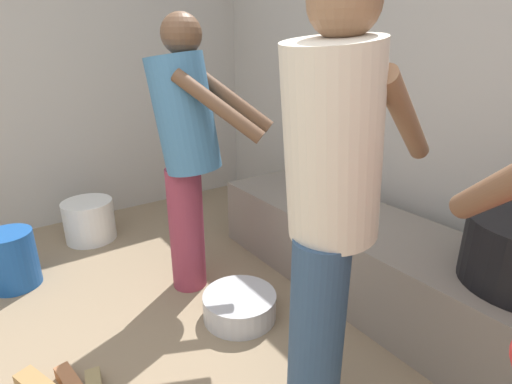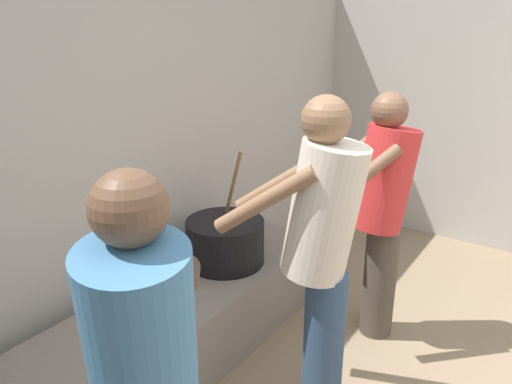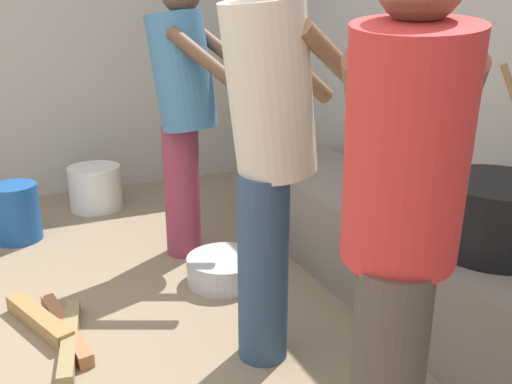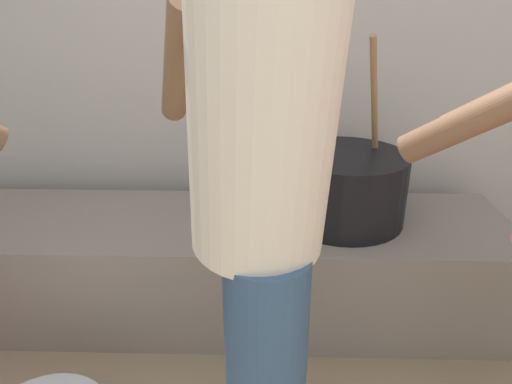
{
  "view_description": "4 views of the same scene",
  "coord_description": "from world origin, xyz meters",
  "px_view_note": "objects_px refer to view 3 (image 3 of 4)",
  "views": [
    {
      "loc": [
        0.82,
        0.2,
        1.36
      ],
      "look_at": [
        -0.42,
        1.07,
        0.8
      ],
      "focal_mm": 27.62,
      "sensor_mm": 36.0,
      "label": 1
    },
    {
      "loc": [
        -1.79,
        0.2,
        1.85
      ],
      "look_at": [
        0.13,
        1.54,
        1.03
      ],
      "focal_mm": 33.21,
      "sensor_mm": 36.0,
      "label": 2
    },
    {
      "loc": [
        1.8,
        0.2,
        1.36
      ],
      "look_at": [
        0.06,
        0.99,
        0.73
      ],
      "focal_mm": 39.52,
      "sensor_mm": 36.0,
      "label": 3
    },
    {
      "loc": [
        -0.0,
        0.17,
        1.29
      ],
      "look_at": [
        -0.03,
        1.22,
        0.85
      ],
      "focal_mm": 32.42,
      "sensor_mm": 36.0,
      "label": 4
    }
  ],
  "objects_px": {
    "cook_in_red_shirt": "(401,214)",
    "bucket_white_plastic": "(95,188)",
    "cook_in_cream_shirt": "(270,136)",
    "bucket_blue_plastic": "(16,213)",
    "cook_in_blue_shirt": "(184,103)",
    "metal_mixing_bowl": "(225,269)",
    "cooking_pot_main": "(495,215)"
  },
  "relations": [
    {
      "from": "cook_in_red_shirt",
      "to": "bucket_white_plastic",
      "type": "height_order",
      "value": "cook_in_red_shirt"
    },
    {
      "from": "metal_mixing_bowl",
      "to": "cooking_pot_main",
      "type": "bearing_deg",
      "value": 38.15
    },
    {
      "from": "bucket_blue_plastic",
      "to": "bucket_white_plastic",
      "type": "xyz_separation_m",
      "value": [
        -0.38,
        0.53,
        -0.02
      ]
    },
    {
      "from": "bucket_white_plastic",
      "to": "metal_mixing_bowl",
      "type": "relative_size",
      "value": 0.92
    },
    {
      "from": "cooking_pot_main",
      "to": "bucket_blue_plastic",
      "type": "bearing_deg",
      "value": -139.47
    },
    {
      "from": "bucket_blue_plastic",
      "to": "bucket_white_plastic",
      "type": "height_order",
      "value": "bucket_blue_plastic"
    },
    {
      "from": "cooking_pot_main",
      "to": "cook_in_cream_shirt",
      "type": "relative_size",
      "value": 0.46
    },
    {
      "from": "cooking_pot_main",
      "to": "cook_in_cream_shirt",
      "type": "xyz_separation_m",
      "value": [
        -0.32,
        -0.82,
        0.33
      ]
    },
    {
      "from": "cook_in_blue_shirt",
      "to": "bucket_white_plastic",
      "type": "bearing_deg",
      "value": -159.98
    },
    {
      "from": "cook_in_red_shirt",
      "to": "bucket_white_plastic",
      "type": "distance_m",
      "value": 2.93
    },
    {
      "from": "cooking_pot_main",
      "to": "bucket_white_plastic",
      "type": "xyz_separation_m",
      "value": [
        -2.38,
        -1.19,
        -0.43
      ]
    },
    {
      "from": "cooking_pot_main",
      "to": "cook_in_cream_shirt",
      "type": "distance_m",
      "value": 0.94
    },
    {
      "from": "cook_in_blue_shirt",
      "to": "bucket_white_plastic",
      "type": "height_order",
      "value": "cook_in_blue_shirt"
    },
    {
      "from": "metal_mixing_bowl",
      "to": "cook_in_blue_shirt",
      "type": "bearing_deg",
      "value": -172.19
    },
    {
      "from": "cook_in_red_shirt",
      "to": "metal_mixing_bowl",
      "type": "relative_size",
      "value": 3.9
    },
    {
      "from": "metal_mixing_bowl",
      "to": "bucket_white_plastic",
      "type": "bearing_deg",
      "value": -163.41
    },
    {
      "from": "cook_in_cream_shirt",
      "to": "bucket_white_plastic",
      "type": "bearing_deg",
      "value": -170.07
    },
    {
      "from": "cook_in_red_shirt",
      "to": "cook_in_cream_shirt",
      "type": "distance_m",
      "value": 0.76
    },
    {
      "from": "cook_in_blue_shirt",
      "to": "bucket_white_plastic",
      "type": "xyz_separation_m",
      "value": [
        -1.0,
        -0.36,
        -0.72
      ]
    },
    {
      "from": "cooking_pot_main",
      "to": "bucket_blue_plastic",
      "type": "xyz_separation_m",
      "value": [
        -2.0,
        -1.71,
        -0.41
      ]
    },
    {
      "from": "bucket_white_plastic",
      "to": "cook_in_red_shirt",
      "type": "bearing_deg",
      "value": 7.26
    },
    {
      "from": "cook_in_red_shirt",
      "to": "bucket_blue_plastic",
      "type": "height_order",
      "value": "cook_in_red_shirt"
    },
    {
      "from": "cook_in_blue_shirt",
      "to": "cook_in_cream_shirt",
      "type": "relative_size",
      "value": 0.96
    },
    {
      "from": "bucket_white_plastic",
      "to": "cook_in_cream_shirt",
      "type": "bearing_deg",
      "value": 9.93
    },
    {
      "from": "cook_in_cream_shirt",
      "to": "bucket_white_plastic",
      "type": "distance_m",
      "value": 2.22
    },
    {
      "from": "cook_in_cream_shirt",
      "to": "cooking_pot_main",
      "type": "bearing_deg",
      "value": 68.6
    },
    {
      "from": "cook_in_blue_shirt",
      "to": "metal_mixing_bowl",
      "type": "distance_m",
      "value": 0.9
    },
    {
      "from": "cooking_pot_main",
      "to": "cook_in_cream_shirt",
      "type": "height_order",
      "value": "cook_in_cream_shirt"
    },
    {
      "from": "bucket_blue_plastic",
      "to": "cook_in_blue_shirt",
      "type": "bearing_deg",
      "value": 55.34
    },
    {
      "from": "cook_in_blue_shirt",
      "to": "metal_mixing_bowl",
      "type": "bearing_deg",
      "value": 7.81
    },
    {
      "from": "bucket_blue_plastic",
      "to": "bucket_white_plastic",
      "type": "bearing_deg",
      "value": 125.78
    },
    {
      "from": "metal_mixing_bowl",
      "to": "bucket_blue_plastic",
      "type": "bearing_deg",
      "value": -137.35
    }
  ]
}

